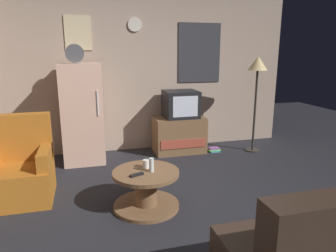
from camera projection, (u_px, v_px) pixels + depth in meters
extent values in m
plane|color=#232328|center=(184.00, 216.00, 3.24)|extent=(12.00, 12.00, 0.00)
cube|color=tan|center=(140.00, 68.00, 5.21)|extent=(5.20, 0.10, 2.79)
cube|color=#333338|center=(199.00, 53.00, 5.35)|extent=(0.76, 0.02, 1.00)
cube|color=beige|center=(78.00, 33.00, 4.78)|extent=(0.40, 0.02, 0.52)
cylinder|color=silver|center=(135.00, 25.00, 4.97)|extent=(0.22, 0.03, 0.22)
cube|color=beige|center=(82.00, 114.00, 4.69)|extent=(0.60, 0.60, 1.50)
cylinder|color=silver|center=(98.00, 103.00, 4.41)|extent=(0.02, 0.02, 0.36)
cylinder|color=#4C4C51|center=(75.00, 53.00, 4.39)|extent=(0.26, 0.04, 0.26)
cube|color=brown|center=(179.00, 134.00, 5.24)|extent=(0.84, 0.52, 0.60)
cube|color=#AD4733|center=(184.00, 144.00, 5.02)|extent=(0.76, 0.01, 0.14)
cube|color=black|center=(181.00, 104.00, 5.13)|extent=(0.54, 0.50, 0.44)
cube|color=silver|center=(185.00, 107.00, 4.89)|extent=(0.41, 0.01, 0.33)
cylinder|color=#332D28|center=(252.00, 150.00, 5.35)|extent=(0.24, 0.24, 0.02)
cylinder|color=#332D28|center=(255.00, 111.00, 5.19)|extent=(0.04, 0.04, 1.40)
cone|color=#F2D18C|center=(258.00, 63.00, 5.00)|extent=(0.32, 0.32, 0.22)
cylinder|color=brown|center=(146.00, 205.00, 3.41)|extent=(0.72, 0.72, 0.04)
cylinder|color=brown|center=(146.00, 189.00, 3.37)|extent=(0.24, 0.24, 0.38)
cylinder|color=brown|center=(146.00, 173.00, 3.32)|extent=(0.72, 0.72, 0.04)
cylinder|color=silver|center=(151.00, 165.00, 3.29)|extent=(0.05, 0.05, 0.15)
cylinder|color=silver|center=(146.00, 164.00, 3.41)|extent=(0.08, 0.08, 0.09)
cube|color=black|center=(137.00, 175.00, 3.20)|extent=(0.16, 0.10, 0.02)
cube|color=#B2661E|center=(21.00, 183.00, 3.54)|extent=(0.68, 0.68, 0.40)
cube|color=#B2661E|center=(21.00, 137.00, 3.67)|extent=(0.68, 0.16, 0.56)
cube|color=#B2661E|center=(45.00, 157.00, 3.54)|extent=(0.12, 0.60, 0.20)
cube|color=teal|center=(214.00, 151.00, 5.31)|extent=(0.17, 0.17, 0.02)
cube|color=#70CA4B|center=(214.00, 149.00, 5.30)|extent=(0.21, 0.12, 0.02)
cube|color=#8D55A1|center=(214.00, 148.00, 5.30)|extent=(0.17, 0.12, 0.02)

